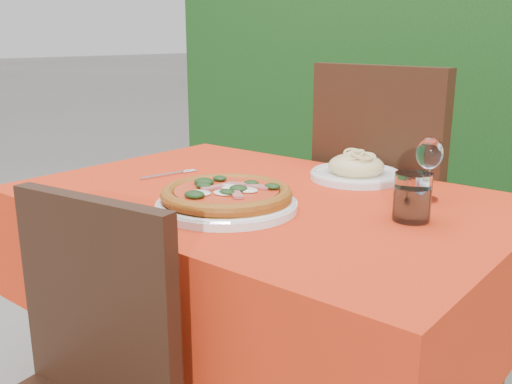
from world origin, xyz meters
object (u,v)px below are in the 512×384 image
Objects in this scene: water_glass at (412,199)px; chair_far at (392,201)px; fork at (163,175)px; pasta_plate at (356,170)px; wine_glass at (429,156)px; pizza_plate at (227,198)px.

chair_far is at bearing 119.37° from water_glass.
chair_far is at bearing 67.15° from fork.
wine_glass is (0.25, -0.08, 0.09)m from pasta_plate.
wine_glass is (-0.04, 0.18, 0.06)m from water_glass.
pasta_plate is 0.57m from fork.
water_glass is 0.67× the size of wine_glass.
pizza_plate is 3.10× the size of water_glass.
water_glass is at bearing -76.94° from wine_glass.
pizza_plate is at bearing -100.48° from pasta_plate.
fork is at bearing 161.00° from pizza_plate.
wine_glass is 0.76m from fork.
fork is at bearing -174.47° from water_glass.
chair_far is 0.78m from pizza_plate.
pasta_plate is (0.09, 0.46, -0.00)m from pizza_plate.
pasta_plate is at bearing 47.79° from fork.
wine_glass is at bearing 31.34° from fork.
chair_far is at bearing 85.29° from pizza_plate.
chair_far is 0.34m from pasta_plate.
chair_far is 0.53m from wine_glass.
wine_glass reaches higher than pasta_plate.
pasta_plate is at bearing 101.45° from chair_far.
pasta_plate is 0.28m from wine_glass.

